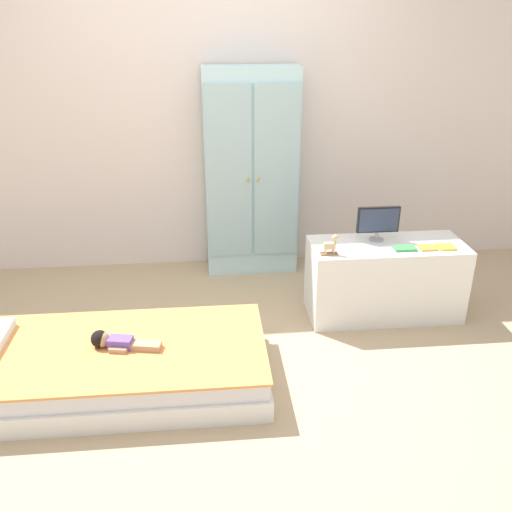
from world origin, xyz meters
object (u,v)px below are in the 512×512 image
at_px(book_yellow, 446,247).
at_px(book_orange, 428,248).
at_px(bed, 105,366).
at_px(tv_monitor, 378,221).
at_px(book_green, 405,248).
at_px(doll, 113,341).
at_px(wardrobe, 251,174).
at_px(rocking_horse_toy, 331,245).
at_px(tv_stand, 384,279).

bearing_deg(book_yellow, book_orange, 180.00).
xyz_separation_m(bed, tv_monitor, (1.74, 0.70, 0.54)).
xyz_separation_m(tv_monitor, book_green, (0.14, -0.17, -0.13)).
bearing_deg(bed, book_orange, 14.82).
bearing_deg(tv_monitor, doll, -157.40).
distance_m(doll, tv_monitor, 1.86).
relative_size(wardrobe, book_green, 11.16).
distance_m(bed, book_green, 1.99).
relative_size(bed, rocking_horse_toy, 13.59).
bearing_deg(wardrobe, bed, -123.17).
height_order(tv_monitor, book_yellow, tv_monitor).
relative_size(bed, book_green, 12.74).
bearing_deg(book_orange, bed, -165.18).
relative_size(tv_monitor, book_orange, 2.57).
height_order(wardrobe, book_yellow, wardrobe).
height_order(book_orange, book_yellow, book_yellow).
bearing_deg(tv_monitor, bed, -157.94).
bearing_deg(book_yellow, book_green, 180.00).
bearing_deg(bed, rocking_horse_toy, 20.19).
distance_m(bed, rocking_horse_toy, 1.54).
relative_size(tv_monitor, book_green, 2.01).
relative_size(tv_stand, book_green, 7.25).
distance_m(bed, doll, 0.17).
distance_m(bed, book_orange, 2.14).
relative_size(bed, doll, 4.63).
height_order(doll, book_yellow, book_yellow).
xyz_separation_m(rocking_horse_toy, book_orange, (0.65, 0.03, -0.06)).
bearing_deg(book_yellow, doll, -165.75).
bearing_deg(doll, tv_monitor, 22.60).
xyz_separation_m(tv_stand, rocking_horse_toy, (-0.42, -0.13, 0.33)).
relative_size(book_green, book_yellow, 1.29).
xyz_separation_m(tv_stand, book_green, (0.08, -0.10, 0.27)).
bearing_deg(tv_monitor, book_green, -50.85).
xyz_separation_m(bed, tv_stand, (1.80, 0.63, 0.14)).
height_order(bed, tv_stand, tv_stand).
xyz_separation_m(rocking_horse_toy, book_yellow, (0.77, 0.03, -0.06)).
bearing_deg(tv_stand, book_green, -51.02).
bearing_deg(rocking_horse_toy, book_yellow, 2.20).
relative_size(rocking_horse_toy, book_orange, 1.20).
relative_size(rocking_horse_toy, book_yellow, 1.21).
height_order(doll, tv_stand, tv_stand).
height_order(book_green, book_yellow, book_green).
distance_m(tv_stand, tv_monitor, 0.41).
bearing_deg(book_green, wardrobe, 134.85).
height_order(bed, wardrobe, wardrobe).
bearing_deg(book_orange, wardrobe, 139.27).
bearing_deg(rocking_horse_toy, tv_monitor, 28.79).
distance_m(wardrobe, book_green, 1.33).
bearing_deg(bed, doll, 5.15).
xyz_separation_m(wardrobe, book_yellow, (1.20, -0.92, -0.26)).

